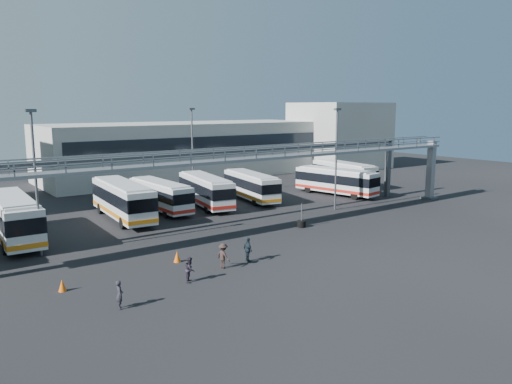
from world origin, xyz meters
TOP-DOWN VIEW (x-y plane):
  - ground at (0.00, 0.00)m, footprint 140.00×140.00m
  - gantry at (0.00, 5.87)m, footprint 51.40×5.15m
  - warehouse at (12.00, 38.00)m, footprint 42.00×14.00m
  - building_right at (38.00, 32.00)m, footprint 14.00×12.00m
  - light_pole_left at (-16.00, 8.00)m, footprint 0.70×0.35m
  - light_pole_mid at (12.00, 7.00)m, footprint 0.70×0.35m
  - light_pole_back at (4.00, 22.00)m, footprint 0.70×0.35m
  - bus_1 at (-16.69, 13.33)m, footprint 3.13×11.63m
  - bus_3 at (-7.00, 15.55)m, footprint 3.55×11.65m
  - bus_4 at (-2.58, 16.89)m, footprint 2.40×10.01m
  - bus_5 at (2.33, 16.35)m, footprint 4.37×10.90m
  - bus_6 at (8.20, 16.36)m, footprint 4.16×10.39m
  - bus_8 at (18.23, 13.09)m, footprint 4.16×10.65m
  - bus_9 at (23.67, 17.12)m, footprint 3.69×10.75m
  - pedestrian_a at (-15.02, -4.37)m, footprint 0.49×0.63m
  - pedestrian_b at (-10.11, -2.93)m, footprint 0.92×0.93m
  - pedestrian_c at (-7.14, -1.97)m, footprint 0.79×1.16m
  - pedestrian_d at (-5.07, -1.81)m, footprint 0.50×1.02m
  - cone_left at (-16.75, -0.04)m, footprint 0.54×0.54m
  - cone_right at (-8.97, 0.97)m, footprint 0.48×0.48m
  - tire_stack at (4.35, 3.44)m, footprint 0.74×0.74m

SIDE VIEW (x-z plane):
  - ground at x=0.00m, z-range 0.00..0.00m
  - cone_left at x=-16.75m, z-range 0.00..0.71m
  - tire_stack at x=4.35m, z-range -0.70..1.42m
  - cone_right at x=-8.97m, z-range 0.00..0.75m
  - pedestrian_b at x=-10.11m, z-range 0.00..1.52m
  - pedestrian_a at x=-15.02m, z-range 0.00..1.53m
  - pedestrian_c at x=-7.14m, z-range 0.00..1.66m
  - pedestrian_d at x=-5.07m, z-range 0.00..1.69m
  - bus_4 at x=-2.58m, z-range 0.16..3.19m
  - bus_6 at x=8.20m, z-range 0.16..3.24m
  - bus_8 at x=18.23m, z-range 0.17..3.32m
  - bus_9 at x=23.67m, z-range 0.17..3.37m
  - bus_5 at x=2.33m, z-range 0.17..3.40m
  - bus_3 at x=-7.00m, z-range 0.19..3.67m
  - bus_1 at x=-16.69m, z-range 0.19..3.69m
  - warehouse at x=12.00m, z-range 0.00..8.00m
  - building_right at x=38.00m, z-range 0.00..11.00m
  - gantry at x=0.00m, z-range 1.96..9.06m
  - light_pole_left at x=-16.00m, z-range 0.62..10.83m
  - light_pole_mid at x=12.00m, z-range 0.62..10.83m
  - light_pole_back at x=4.00m, z-range 0.62..10.83m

